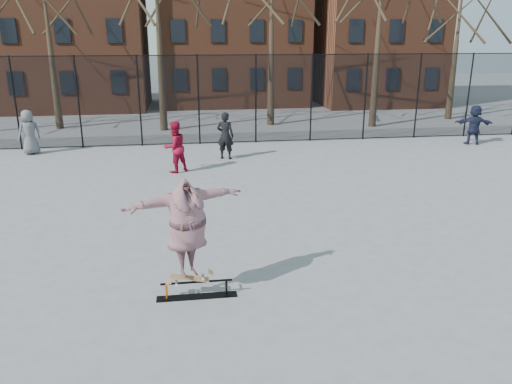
{
  "coord_description": "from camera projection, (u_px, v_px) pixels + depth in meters",
  "views": [
    {
      "loc": [
        -2.01,
        -9.7,
        4.89
      ],
      "look_at": [
        -0.42,
        1.5,
        1.27
      ],
      "focal_mm": 35.0,
      "sensor_mm": 36.0,
      "label": 1
    }
  ],
  "objects": [
    {
      "name": "skate_rail",
      "position": [
        197.0,
        291.0,
        9.64
      ],
      "size": [
        1.55,
        0.24,
        0.34
      ],
      "color": "black",
      "rests_on": "ground"
    },
    {
      "name": "ground",
      "position": [
        285.0,
        267.0,
        10.91
      ],
      "size": [
        100.0,
        100.0,
        0.0
      ],
      "primitive_type": "plane",
      "color": "slate"
    },
    {
      "name": "rowhouses",
      "position": [
        222.0,
        15.0,
        33.67
      ],
      "size": [
        29.0,
        7.0,
        13.0
      ],
      "color": "brown",
      "rests_on": "ground"
    },
    {
      "name": "bystander_navy",
      "position": [
        474.0,
        125.0,
        22.69
      ],
      "size": [
        1.75,
        0.96,
        1.8
      ],
      "primitive_type": "imported",
      "rotation": [
        0.0,
        0.0,
        2.87
      ],
      "color": "#1B1F36",
      "rests_on": "ground"
    },
    {
      "name": "skateboard",
      "position": [
        190.0,
        279.0,
        9.55
      ],
      "size": [
        0.8,
        0.19,
        0.1
      ],
      "primitive_type": null,
      "color": "#965E3C",
      "rests_on": "skate_rail"
    },
    {
      "name": "fence",
      "position": [
        229.0,
        99.0,
        22.54
      ],
      "size": [
        34.03,
        0.07,
        4.0
      ],
      "color": "black",
      "rests_on": "ground"
    },
    {
      "name": "bystander_grey",
      "position": [
        29.0,
        132.0,
        20.8
      ],
      "size": [
        1.09,
        1.0,
        1.87
      ],
      "primitive_type": "imported",
      "rotation": [
        0.0,
        0.0,
        3.73
      ],
      "color": "#5D5D61",
      "rests_on": "ground"
    },
    {
      "name": "skater",
      "position": [
        187.0,
        231.0,
        9.24
      ],
      "size": [
        2.41,
        1.48,
        1.91
      ],
      "primitive_type": "imported",
      "rotation": [
        0.0,
        0.0,
        0.39
      ],
      "color": "#3C388D",
      "rests_on": "skateboard"
    },
    {
      "name": "bystander_red",
      "position": [
        175.0,
        147.0,
        18.1
      ],
      "size": [
        1.15,
        1.09,
        1.87
      ],
      "primitive_type": "imported",
      "rotation": [
        0.0,
        0.0,
        3.73
      ],
      "color": "#A20E2B",
      "rests_on": "ground"
    },
    {
      "name": "bystander_black",
      "position": [
        225.0,
        136.0,
        20.01
      ],
      "size": [
        0.81,
        0.68,
        1.9
      ],
      "primitive_type": "imported",
      "rotation": [
        0.0,
        0.0,
        2.76
      ],
      "color": "black",
      "rests_on": "ground"
    }
  ]
}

